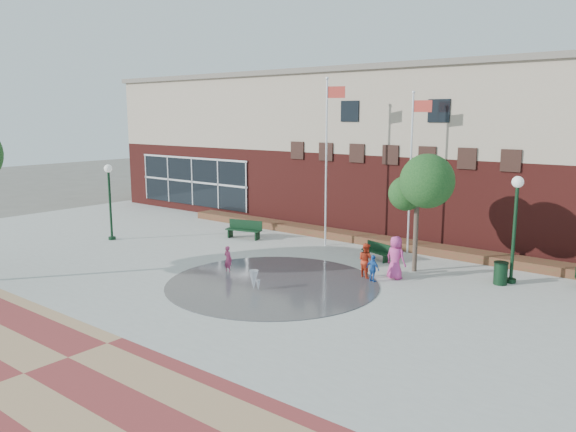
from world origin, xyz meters
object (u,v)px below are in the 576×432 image
Objects in this scene: bench_left at (244,233)px; child_splash at (228,259)px; trash_can at (501,273)px; flagpole_right at (412,164)px; flagpole_left at (327,154)px.

bench_left is 1.80× the size of child_splash.
child_splash is at bearing -150.92° from trash_can.
bench_left reaches higher than trash_can.
flagpole_right is at bearing -115.83° from child_splash.
trash_can is at bearing -37.78° from flagpole_right.
flagpole_left is 4.20m from flagpole_right.
bench_left is (-4.42, -1.40, -4.37)m from flagpole_left.
trash_can is (9.19, -1.28, -4.22)m from flagpole_left.
bench_left is (-8.42, -2.62, -3.98)m from flagpole_right.
trash_can is at bearing -13.57° from bench_left.
trash_can is (5.19, -2.50, -3.84)m from flagpole_right.
flagpole_left is 4.08× the size of bench_left.
child_splash is (-0.47, -6.65, -4.12)m from flagpole_left.
child_splash reaches higher than bench_left.
bench_left is at bearing -179.56° from flagpole_left.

